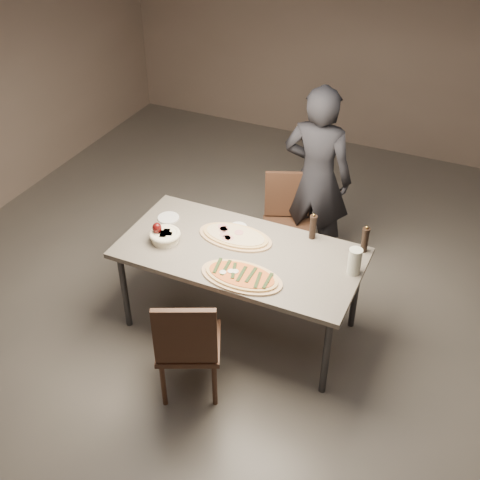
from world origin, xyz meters
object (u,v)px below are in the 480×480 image
at_px(zucchini_pizza, 241,276).
at_px(diner, 317,178).
at_px(pepper_mill_left, 313,227).
at_px(bread_basket, 165,236).
at_px(ham_pizza, 235,236).
at_px(chair_near, 188,343).
at_px(carafe, 355,261).
at_px(chair_far, 287,217).
at_px(dining_table, 240,257).

distance_m(zucchini_pizza, diner, 1.40).
bearing_deg(pepper_mill_left, bread_basket, -153.07).
height_order(ham_pizza, chair_near, chair_near).
bearing_deg(carafe, diner, 121.40).
relative_size(zucchini_pizza, chair_far, 0.69).
bearing_deg(diner, pepper_mill_left, 105.96).
distance_m(dining_table, chair_near, 0.81).
xyz_separation_m(carafe, chair_near, (-0.86, -0.89, -0.34)).
bearing_deg(dining_table, zucchini_pizza, -63.72).
height_order(ham_pizza, diner, diner).
bearing_deg(bread_basket, carafe, 9.37).
bearing_deg(zucchini_pizza, bread_basket, 152.56).
xyz_separation_m(carafe, diner, (-0.62, 1.01, -0.02)).
height_order(zucchini_pizza, ham_pizza, zucchini_pizza).
bearing_deg(chair_far, diner, -157.81).
bearing_deg(bread_basket, pepper_mill_left, 26.93).
bearing_deg(carafe, bread_basket, -170.63).
relative_size(ham_pizza, pepper_mill_left, 2.68).
bearing_deg(pepper_mill_left, carafe, -34.44).
height_order(chair_far, diner, diner).
height_order(ham_pizza, chair_far, chair_far).
distance_m(dining_table, carafe, 0.85).
distance_m(pepper_mill_left, diner, 0.77).
distance_m(ham_pizza, carafe, 0.94).
distance_m(dining_table, chair_far, 0.95).
relative_size(ham_pizza, chair_far, 0.67).
distance_m(zucchini_pizza, chair_far, 1.25).
distance_m(pepper_mill_left, carafe, 0.49).
height_order(pepper_mill_left, diner, diner).
bearing_deg(ham_pizza, dining_table, -77.39).
distance_m(ham_pizza, pepper_mill_left, 0.59).
bearing_deg(chair_near, diner, 57.90).
relative_size(chair_near, chair_far, 1.04).
relative_size(ham_pizza, carafe, 2.95).
bearing_deg(ham_pizza, pepper_mill_left, 0.29).
bearing_deg(ham_pizza, diner, 47.56).
relative_size(dining_table, carafe, 9.04).
bearing_deg(chair_near, chair_far, 63.34).
relative_size(chair_near, diner, 0.55).
distance_m(dining_table, ham_pizza, 0.18).
height_order(zucchini_pizza, bread_basket, bread_basket).
xyz_separation_m(zucchini_pizza, ham_pizza, (-0.24, 0.41, -0.00)).
bearing_deg(pepper_mill_left, chair_far, 126.16).
bearing_deg(dining_table, ham_pizza, 127.18).
relative_size(dining_table, chair_near, 1.98).
xyz_separation_m(zucchini_pizza, chair_far, (-0.11, 1.21, -0.27)).
height_order(ham_pizza, pepper_mill_left, pepper_mill_left).
relative_size(ham_pizza, diner, 0.35).
bearing_deg(chair_near, zucchini_pizza, 47.07).
relative_size(zucchini_pizza, ham_pizza, 1.02).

